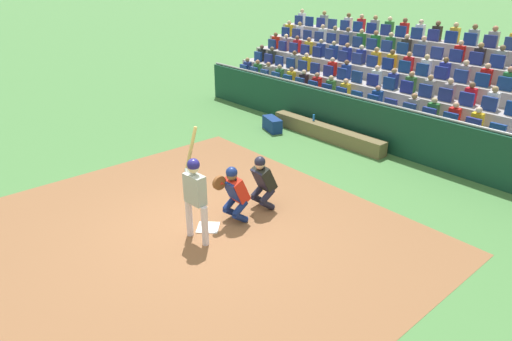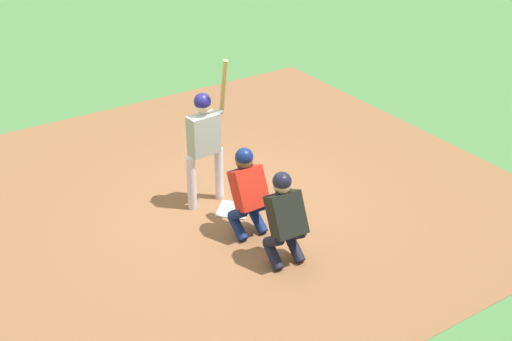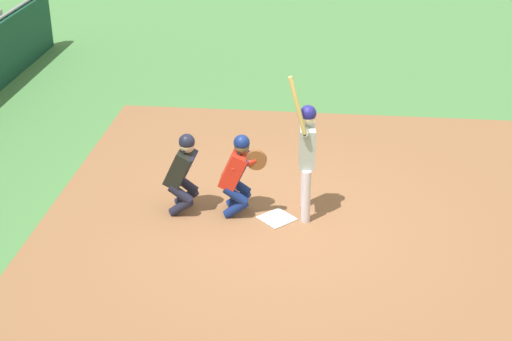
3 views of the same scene
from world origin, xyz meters
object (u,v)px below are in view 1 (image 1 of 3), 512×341
Objects in this scene: dugout_bench at (326,132)px; water_bottle_on_bench at (314,118)px; catcher_crouching at (234,191)px; home_plate_marker at (208,227)px; equipment_duffel_bag at (272,124)px; home_plate_umpire at (263,180)px; batter_at_plate at (195,191)px.

water_bottle_on_bench is at bearing -6.75° from dugout_bench.
catcher_crouching is 5.67m from dugout_bench.
dugout_bench is (1.86, -5.87, 0.20)m from home_plate_marker.
dugout_bench is at bearing -138.62° from equipment_duffel_bag.
home_plate_umpire is 6.36× the size of water_bottle_on_bench.
home_plate_umpire is (0.09, -1.80, -0.38)m from batter_at_plate.
water_bottle_on_bench is 1.38m from equipment_duffel_bag.
home_plate_umpire reaches higher than home_plate_marker.
dugout_bench reaches higher than home_plate_marker.
equipment_duffel_bag is (3.56, -5.16, 0.20)m from home_plate_marker.
home_plate_umpire reaches higher than dugout_bench.
water_bottle_on_bench is (2.60, -5.35, -0.18)m from catcher_crouching.
catcher_crouching is 1.00× the size of home_plate_umpire.
catcher_crouching reaches higher than dugout_bench.
home_plate_umpire is at bearing -94.66° from home_plate_marker.
equipment_duffel_bag is (1.10, 0.78, -0.32)m from water_bottle_on_bench.
batter_at_plate reaches higher than catcher_crouching.
water_bottle_on_bench reaches higher than dugout_bench.
home_plate_umpire is at bearing 153.14° from equipment_duffel_bag.
water_bottle_on_bench reaches higher than equipment_duffel_bag.
catcher_crouching is 5.90m from equipment_duffel_bag.
batter_at_plate reaches higher than water_bottle_on_bench.
water_bottle_on_bench is (2.67, -6.34, -0.54)m from batter_at_plate.
batter_at_plate is 6.90m from water_bottle_on_bench.
dugout_bench is at bearing -69.25° from catcher_crouching.
batter_at_plate is 6.77m from equipment_duffel_bag.
equipment_duffel_bag reaches higher than home_plate_marker.
batter_at_plate is at bearing 92.91° from home_plate_umpire.
batter_at_plate is 1.05m from catcher_crouching.
catcher_crouching is (0.07, -0.99, -0.36)m from batter_at_plate.
dugout_bench is at bearing -72.38° from home_plate_marker.
home_plate_umpire is 1.55× the size of equipment_duffel_bag.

